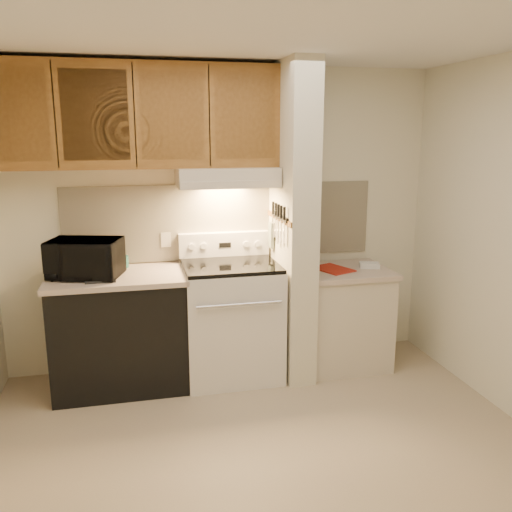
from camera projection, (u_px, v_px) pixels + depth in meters
name	position (u px, v px, depth m)	size (l,w,h in m)	color
floor	(265.00, 452.00, 3.42)	(3.60, 3.60, 0.00)	tan
ceiling	(267.00, 29.00, 2.86)	(3.60, 3.60, 0.00)	white
wall_back	(223.00, 219.00, 4.56)	(3.60, 0.02, 2.50)	silver
backsplash	(223.00, 221.00, 4.55)	(2.60, 0.02, 0.63)	#FFF1CC
range_body	(231.00, 322.00, 4.41)	(0.76, 0.65, 0.92)	silver
oven_window	(239.00, 331.00, 4.10)	(0.50, 0.01, 0.30)	black
oven_handle	(239.00, 305.00, 4.01)	(0.02, 0.02, 0.65)	silver
cooktop	(230.00, 265.00, 4.30)	(0.74, 0.64, 0.03)	black
range_backguard	(224.00, 244.00, 4.55)	(0.76, 0.08, 0.20)	silver
range_display	(225.00, 245.00, 4.51)	(0.10, 0.01, 0.04)	black
range_knob_left_outer	(191.00, 247.00, 4.44)	(0.05, 0.05, 0.02)	silver
range_knob_left_inner	(204.00, 246.00, 4.46)	(0.05, 0.05, 0.02)	silver
range_knob_right_inner	(246.00, 244.00, 4.54)	(0.05, 0.05, 0.02)	silver
range_knob_right_outer	(258.00, 244.00, 4.57)	(0.05, 0.05, 0.02)	silver
dishwasher_front	(120.00, 333.00, 4.23)	(1.00, 0.63, 0.87)	black
left_countertop	(117.00, 277.00, 4.13)	(1.04, 0.67, 0.04)	#C2AD9C
spoon_rest	(101.00, 281.00, 3.91)	(0.22, 0.07, 0.01)	black
teal_jar	(123.00, 262.00, 4.33)	(0.08, 0.08, 0.09)	#205A51
outlet	(166.00, 240.00, 4.46)	(0.08, 0.01, 0.12)	beige
microwave	(85.00, 258.00, 4.02)	(0.51, 0.35, 0.28)	black
partition_pillar	(293.00, 224.00, 4.34)	(0.22, 0.70, 2.50)	beige
pillar_trim	(279.00, 218.00, 4.30)	(0.01, 0.70, 0.04)	brown
knife_strip	(280.00, 217.00, 4.25)	(0.02, 0.42, 0.04)	black
knife_blade_a	(284.00, 233.00, 4.12)	(0.01, 0.04, 0.16)	silver
knife_handle_a	(284.00, 214.00, 4.08)	(0.02, 0.02, 0.10)	black
knife_blade_b	(281.00, 232.00, 4.20)	(0.01, 0.04, 0.18)	silver
knife_handle_b	(281.00, 212.00, 4.16)	(0.02, 0.02, 0.10)	black
knife_blade_c	(278.00, 232.00, 4.28)	(0.01, 0.04, 0.20)	silver
knife_handle_c	(278.00, 210.00, 4.23)	(0.02, 0.02, 0.10)	black
knife_blade_d	(275.00, 227.00, 4.35)	(0.01, 0.04, 0.16)	silver
knife_handle_d	(276.00, 209.00, 4.30)	(0.02, 0.02, 0.10)	black
knife_blade_e	(273.00, 227.00, 4.43)	(0.01, 0.04, 0.18)	silver
knife_handle_e	(273.00, 208.00, 4.39)	(0.02, 0.02, 0.10)	black
oven_mitt	(271.00, 235.00, 4.50)	(0.03, 0.09, 0.21)	gray
right_cab_base	(343.00, 319.00, 4.63)	(0.70, 0.60, 0.81)	beige
right_countertop	(344.00, 271.00, 4.54)	(0.74, 0.64, 0.04)	#C2AD9C
red_folder	(333.00, 269.00, 4.51)	(0.24, 0.32, 0.01)	#A21F12
white_box	(369.00, 265.00, 4.57)	(0.16, 0.11, 0.04)	white
range_hood	(227.00, 177.00, 4.27)	(0.78, 0.44, 0.15)	beige
hood_lip	(232.00, 185.00, 4.08)	(0.78, 0.04, 0.06)	beige
upper_cabinets	(134.00, 116.00, 4.05)	(2.18, 0.33, 0.77)	brown
cab_door_a	(13.00, 115.00, 3.72)	(0.46, 0.01, 0.63)	brown
cab_gap_a	(55.00, 115.00, 3.78)	(0.01, 0.01, 0.73)	black
cab_door_b	(95.00, 115.00, 3.84)	(0.46, 0.01, 0.63)	brown
cab_gap_b	(134.00, 116.00, 3.90)	(0.01, 0.01, 0.73)	black
cab_door_c	(172.00, 116.00, 3.96)	(0.46, 0.01, 0.63)	brown
cab_gap_c	(209.00, 116.00, 4.02)	(0.01, 0.01, 0.73)	black
cab_door_d	(245.00, 116.00, 4.08)	(0.46, 0.01, 0.63)	brown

